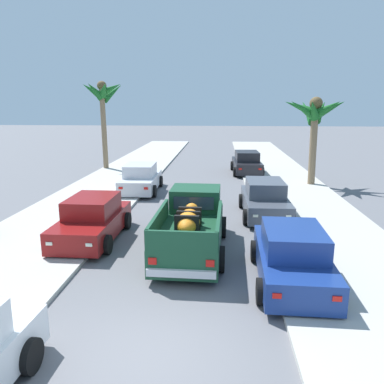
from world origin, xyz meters
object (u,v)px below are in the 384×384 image
(car_right_mid, at_px, (292,257))
(car_right_far, at_px, (265,200))
(car_right_near, at_px, (247,163))
(car_left_near, at_px, (93,220))
(pickup_truck, at_px, (192,226))
(car_left_mid, at_px, (141,179))
(palm_tree_left_fore, at_px, (103,98))
(palm_tree_right_fore, at_px, (314,114))

(car_right_mid, distance_m, car_right_far, 6.31)
(car_right_near, relative_size, car_right_far, 1.01)
(car_left_near, distance_m, car_right_far, 7.28)
(car_left_near, bearing_deg, pickup_truck, -12.15)
(car_left_mid, bearing_deg, car_right_near, 45.23)
(car_left_mid, bearing_deg, car_left_near, -91.02)
(car_left_near, relative_size, car_left_mid, 0.99)
(car_left_mid, bearing_deg, car_right_far, -33.78)
(pickup_truck, xyz_separation_m, palm_tree_left_fore, (-7.47, 15.43, 4.33))
(palm_tree_left_fore, bearing_deg, car_left_near, -75.14)
(palm_tree_left_fore, bearing_deg, palm_tree_right_fore, -18.50)
(palm_tree_right_fore, bearing_deg, car_right_far, -116.92)
(pickup_truck, distance_m, car_right_near, 14.88)
(car_left_near, relative_size, car_right_far, 1.00)
(palm_tree_left_fore, relative_size, palm_tree_right_fore, 1.24)
(car_right_near, bearing_deg, car_left_near, -114.46)
(car_left_near, relative_size, car_right_near, 0.99)
(car_right_far, distance_m, palm_tree_left_fore, 15.86)
(pickup_truck, bearing_deg, car_right_mid, -36.21)
(car_left_mid, xyz_separation_m, palm_tree_right_fore, (9.64, 2.44, 3.42))
(car_right_mid, bearing_deg, car_right_near, 90.45)
(car_right_near, bearing_deg, palm_tree_left_fore, 175.54)
(pickup_truck, distance_m, car_right_mid, 3.54)
(car_left_mid, bearing_deg, car_right_mid, -59.05)
(car_right_mid, bearing_deg, car_left_near, 156.02)
(pickup_truck, xyz_separation_m, car_right_near, (2.73, 14.63, -0.10))
(car_left_near, height_order, car_right_mid, same)
(car_right_far, relative_size, palm_tree_right_fore, 0.83)
(car_right_mid, height_order, palm_tree_left_fore, palm_tree_left_fore)
(palm_tree_right_fore, bearing_deg, car_right_mid, -104.48)
(pickup_truck, relative_size, car_left_mid, 1.22)
(car_right_near, bearing_deg, pickup_truck, -100.56)
(car_left_near, bearing_deg, palm_tree_right_fore, 45.87)
(palm_tree_left_fore, bearing_deg, car_right_near, -4.46)
(car_left_mid, height_order, car_right_mid, same)
(pickup_truck, relative_size, car_right_far, 1.23)
(palm_tree_left_fore, bearing_deg, pickup_truck, -64.17)
(car_left_near, distance_m, palm_tree_left_fore, 15.80)
(palm_tree_left_fore, height_order, palm_tree_right_fore, palm_tree_left_fore)
(car_right_far, bearing_deg, car_right_near, 90.58)
(car_left_mid, distance_m, car_right_far, 7.55)
(pickup_truck, height_order, car_right_near, pickup_truck)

